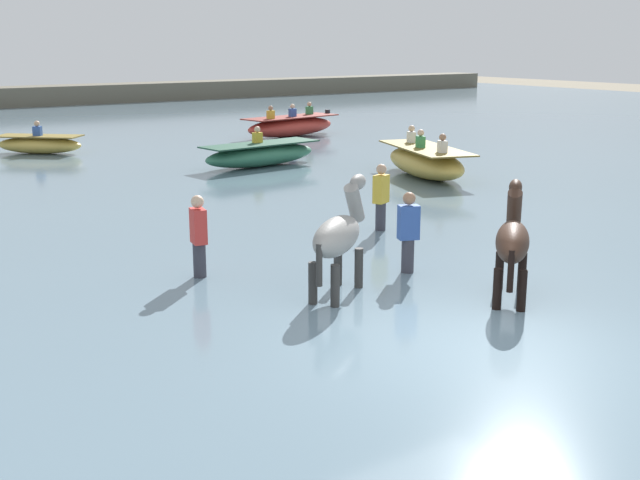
{
  "coord_description": "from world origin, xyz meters",
  "views": [
    {
      "loc": [
        -6.66,
        -6.6,
        3.92
      ],
      "look_at": [
        0.41,
        3.61,
        0.84
      ],
      "focal_mm": 45.32,
      "sensor_mm": 36.0,
      "label": 1
    }
  ],
  "objects": [
    {
      "name": "ground_plane",
      "position": [
        0.0,
        0.0,
        0.0
      ],
      "size": [
        120.0,
        120.0,
        0.0
      ],
      "primitive_type": "plane",
      "color": "#756B56"
    },
    {
      "name": "water_surface",
      "position": [
        0.0,
        10.0,
        0.17
      ],
      "size": [
        90.0,
        90.0,
        0.34
      ],
      "primitive_type": "cube",
      "color": "slate",
      "rests_on": "ground"
    },
    {
      "name": "horse_lead_dark_bay",
      "position": [
        1.82,
        0.9,
        1.14
      ],
      "size": [
        1.53,
        1.41,
        1.93
      ],
      "color": "#382319",
      "rests_on": "ground"
    },
    {
      "name": "horse_trailing_grey",
      "position": [
        -0.07,
        2.45,
        1.17
      ],
      "size": [
        1.69,
        1.26,
        1.97
      ],
      "color": "gray",
      "rests_on": "ground"
    },
    {
      "name": "boat_near_starboard",
      "position": [
        5.26,
        13.65,
        0.68
      ],
      "size": [
        3.89,
        1.57,
        1.15
      ],
      "color": "#337556",
      "rests_on": "water_surface"
    },
    {
      "name": "boat_distant_east",
      "position": [
        10.05,
        19.49,
        0.72
      ],
      "size": [
        4.31,
        2.0,
        1.23
      ],
      "color": "#BC382D",
      "rests_on": "water_surface"
    },
    {
      "name": "boat_near_port",
      "position": [
        7.94,
        9.5,
        0.74
      ],
      "size": [
        2.51,
        4.08,
        1.27
      ],
      "color": "gold",
      "rests_on": "water_surface"
    },
    {
      "name": "boat_distant_west",
      "position": [
        0.73,
        20.06,
        0.64
      ],
      "size": [
        2.75,
        2.63,
        1.06
      ],
      "color": "gold",
      "rests_on": "water_surface"
    },
    {
      "name": "person_wading_close",
      "position": [
        2.97,
        5.25,
        0.87
      ],
      "size": [
        0.37,
        0.31,
        1.63
      ],
      "color": "#383842",
      "rests_on": "ground"
    },
    {
      "name": "person_wading_mid",
      "position": [
        -1.33,
        4.37,
        0.87
      ],
      "size": [
        0.26,
        0.35,
        1.63
      ],
      "color": "#383842",
      "rests_on": "ground"
    },
    {
      "name": "person_spectator_far",
      "position": [
        1.49,
        2.73,
        0.87
      ],
      "size": [
        0.37,
        0.31,
        1.63
      ],
      "color": "#383842",
      "rests_on": "ground"
    }
  ]
}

